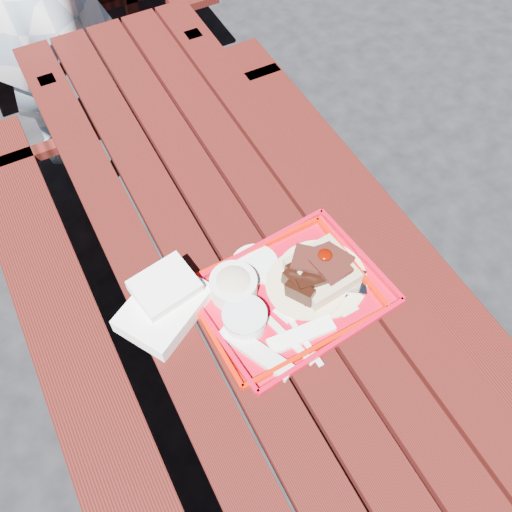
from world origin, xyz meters
name	(u,v)px	position (x,y,z in m)	size (l,w,h in m)	color
ground	(239,340)	(0.00, 0.00, 0.00)	(60.00, 60.00, 0.00)	black
picnic_table_near	(235,267)	(0.00, 0.00, 0.56)	(1.41, 2.40, 0.75)	#420E0C
near_tray	(288,285)	(0.04, -0.26, 0.79)	(0.53, 0.44, 0.16)	red
far_tray	(283,299)	(0.01, -0.28, 0.77)	(0.48, 0.38, 0.08)	red
white_cloth	(165,302)	(-0.28, -0.15, 0.79)	(0.29, 0.27, 0.10)	white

